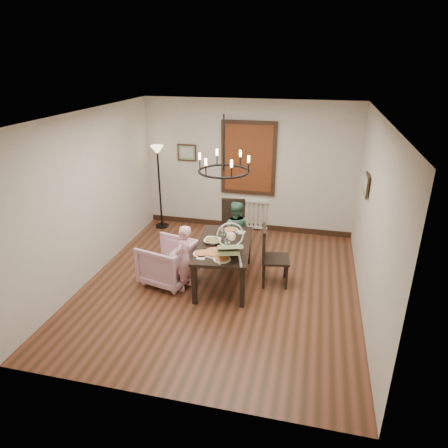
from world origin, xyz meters
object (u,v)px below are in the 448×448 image
at_px(chair_right, 276,256).
at_px(dining_table, 224,248).
at_px(chair_far, 232,227).
at_px(drinking_glass, 226,242).
at_px(seated_man, 235,236).
at_px(elderly_woman, 184,263).
at_px(baby_bouncer, 229,246).
at_px(armchair, 167,262).
at_px(floor_lamp, 160,188).

bearing_deg(chair_right, dining_table, 91.72).
bearing_deg(chair_far, drinking_glass, -89.76).
xyz_separation_m(chair_right, seated_man, (-0.84, 0.71, -0.04)).
relative_size(elderly_woman, baby_bouncer, 1.57).
distance_m(dining_table, drinking_glass, 0.18).
height_order(elderly_woman, baby_bouncer, baby_bouncer).
relative_size(dining_table, chair_right, 1.57).
distance_m(chair_far, armchair, 1.59).
bearing_deg(elderly_woman, armchair, -102.14).
bearing_deg(armchair, elderly_woman, 79.65).
relative_size(chair_far, elderly_woman, 1.12).
relative_size(seated_man, drinking_glass, 6.89).
xyz_separation_m(dining_table, chair_far, (-0.10, 1.16, -0.11)).
bearing_deg(floor_lamp, chair_right, -34.00).
xyz_separation_m(drinking_glass, floor_lamp, (-1.98, 2.10, 0.11)).
distance_m(elderly_woman, drinking_glass, 0.77).
relative_size(chair_right, seated_man, 1.08).
distance_m(chair_far, elderly_woman, 1.59).
relative_size(armchair, drinking_glass, 5.80).
bearing_deg(chair_right, armchair, 92.45).
bearing_deg(elderly_woman, floor_lamp, -138.24).
bearing_deg(baby_bouncer, chair_right, 27.38).
height_order(seated_man, baby_bouncer, baby_bouncer).
bearing_deg(chair_far, chair_right, -53.62).
height_order(elderly_woman, drinking_glass, elderly_woman).
bearing_deg(chair_right, chair_far, 34.84).
relative_size(chair_right, armchair, 1.28).
distance_m(dining_table, armchair, 0.99).
relative_size(chair_far, chair_right, 1.02).
height_order(chair_far, armchair, chair_far).
relative_size(elderly_woman, drinking_glass, 6.76).
xyz_separation_m(dining_table, elderly_woman, (-0.58, -0.36, -0.17)).
height_order(baby_bouncer, drinking_glass, baby_bouncer).
relative_size(baby_bouncer, drinking_glass, 4.31).
relative_size(chair_right, drinking_glass, 7.43).
bearing_deg(dining_table, baby_bouncer, -73.42).
bearing_deg(elderly_woman, baby_bouncer, 94.62).
relative_size(chair_right, floor_lamp, 0.57).
bearing_deg(drinking_glass, chair_right, 16.13).
distance_m(armchair, baby_bouncer, 1.28).
bearing_deg(seated_man, chair_right, 137.95).
bearing_deg(seated_man, armchair, 46.95).
xyz_separation_m(dining_table, drinking_glass, (0.06, -0.07, 0.15)).
distance_m(dining_table, floor_lamp, 2.81).
relative_size(dining_table, drinking_glass, 11.67).
bearing_deg(baby_bouncer, floor_lamp, 114.30).
relative_size(dining_table, seated_man, 1.69).
bearing_deg(armchair, floor_lamp, -141.88).
bearing_deg(chair_right, floor_lamp, 47.21).
relative_size(armchair, floor_lamp, 0.45).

